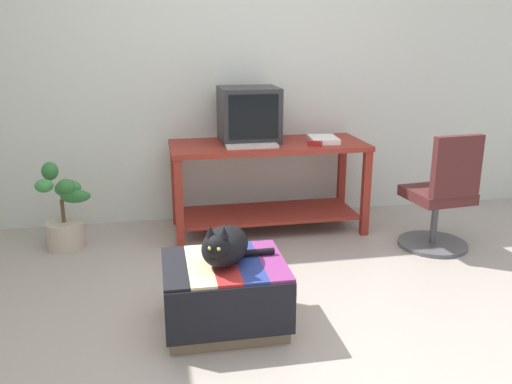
{
  "coord_description": "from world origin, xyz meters",
  "views": [
    {
      "loc": [
        -0.69,
        -2.54,
        1.56
      ],
      "look_at": [
        -0.04,
        0.85,
        0.55
      ],
      "focal_mm": 37.83,
      "sensor_mm": 36.0,
      "label": 1
    }
  ],
  "objects_px": {
    "keyboard": "(252,146)",
    "cat": "(225,246)",
    "office_chair": "(441,200)",
    "tv_monitor": "(249,115)",
    "potted_plant": "(64,217)",
    "desk": "(268,171)",
    "book": "(323,139)",
    "stapler": "(315,143)",
    "ottoman_with_blanket": "(225,294)"
  },
  "relations": [
    {
      "from": "keyboard",
      "to": "cat",
      "type": "relative_size",
      "value": 0.85
    },
    {
      "from": "office_chair",
      "to": "tv_monitor",
      "type": "bearing_deg",
      "value": -36.33
    },
    {
      "from": "tv_monitor",
      "to": "potted_plant",
      "type": "xyz_separation_m",
      "value": [
        -1.45,
        -0.21,
        -0.69
      ]
    },
    {
      "from": "desk",
      "to": "book",
      "type": "bearing_deg",
      "value": -6.17
    },
    {
      "from": "keyboard",
      "to": "stapler",
      "type": "relative_size",
      "value": 3.64
    },
    {
      "from": "ottoman_with_blanket",
      "to": "office_chair",
      "type": "relative_size",
      "value": 0.74
    },
    {
      "from": "potted_plant",
      "to": "keyboard",
      "type": "bearing_deg",
      "value": -1.5
    },
    {
      "from": "desk",
      "to": "stapler",
      "type": "bearing_deg",
      "value": -29.03
    },
    {
      "from": "book",
      "to": "cat",
      "type": "bearing_deg",
      "value": -119.86
    },
    {
      "from": "desk",
      "to": "potted_plant",
      "type": "xyz_separation_m",
      "value": [
        -1.59,
        -0.11,
        -0.25
      ]
    },
    {
      "from": "ottoman_with_blanket",
      "to": "desk",
      "type": "bearing_deg",
      "value": 69.39
    },
    {
      "from": "tv_monitor",
      "to": "cat",
      "type": "height_order",
      "value": "tv_monitor"
    },
    {
      "from": "stapler",
      "to": "tv_monitor",
      "type": "bearing_deg",
      "value": 95.0
    },
    {
      "from": "book",
      "to": "office_chair",
      "type": "bearing_deg",
      "value": -35.41
    },
    {
      "from": "desk",
      "to": "keyboard",
      "type": "relative_size",
      "value": 3.9
    },
    {
      "from": "desk",
      "to": "ottoman_with_blanket",
      "type": "distance_m",
      "value": 1.6
    },
    {
      "from": "desk",
      "to": "potted_plant",
      "type": "distance_m",
      "value": 1.61
    },
    {
      "from": "cat",
      "to": "potted_plant",
      "type": "distance_m",
      "value": 1.74
    },
    {
      "from": "tv_monitor",
      "to": "office_chair",
      "type": "xyz_separation_m",
      "value": [
        1.31,
        -0.76,
        -0.55
      ]
    },
    {
      "from": "book",
      "to": "office_chair",
      "type": "xyz_separation_m",
      "value": [
        0.73,
        -0.62,
        -0.36
      ]
    },
    {
      "from": "desk",
      "to": "cat",
      "type": "bearing_deg",
      "value": -110.88
    },
    {
      "from": "keyboard",
      "to": "book",
      "type": "height_order",
      "value": "book"
    },
    {
      "from": "book",
      "to": "potted_plant",
      "type": "relative_size",
      "value": 0.44
    },
    {
      "from": "keyboard",
      "to": "book",
      "type": "bearing_deg",
      "value": 9.29
    },
    {
      "from": "book",
      "to": "office_chair",
      "type": "distance_m",
      "value": 1.02
    },
    {
      "from": "book",
      "to": "ottoman_with_blanket",
      "type": "distance_m",
      "value": 1.83
    },
    {
      "from": "ottoman_with_blanket",
      "to": "potted_plant",
      "type": "height_order",
      "value": "potted_plant"
    },
    {
      "from": "book",
      "to": "desk",
      "type": "bearing_deg",
      "value": 179.16
    },
    {
      "from": "potted_plant",
      "to": "ottoman_with_blanket",
      "type": "bearing_deg",
      "value": -52.78
    },
    {
      "from": "book",
      "to": "office_chair",
      "type": "relative_size",
      "value": 0.32
    },
    {
      "from": "keyboard",
      "to": "stapler",
      "type": "bearing_deg",
      "value": -4.37
    },
    {
      "from": "ottoman_with_blanket",
      "to": "keyboard",
      "type": "bearing_deg",
      "value": 73.47
    },
    {
      "from": "keyboard",
      "to": "potted_plant",
      "type": "height_order",
      "value": "keyboard"
    },
    {
      "from": "cat",
      "to": "tv_monitor",
      "type": "bearing_deg",
      "value": 98.39
    },
    {
      "from": "tv_monitor",
      "to": "ottoman_with_blanket",
      "type": "distance_m",
      "value": 1.79
    },
    {
      "from": "office_chair",
      "to": "ottoman_with_blanket",
      "type": "bearing_deg",
      "value": 18.89
    },
    {
      "from": "cat",
      "to": "stapler",
      "type": "distance_m",
      "value": 1.6
    },
    {
      "from": "potted_plant",
      "to": "stapler",
      "type": "distance_m",
      "value": 1.99
    },
    {
      "from": "ottoman_with_blanket",
      "to": "potted_plant",
      "type": "bearing_deg",
      "value": 127.22
    },
    {
      "from": "desk",
      "to": "tv_monitor",
      "type": "height_order",
      "value": "tv_monitor"
    },
    {
      "from": "book",
      "to": "tv_monitor",
      "type": "bearing_deg",
      "value": 171.04
    },
    {
      "from": "stapler",
      "to": "potted_plant",
      "type": "bearing_deg",
      "value": 123.53
    },
    {
      "from": "cat",
      "to": "potted_plant",
      "type": "relative_size",
      "value": 0.72
    },
    {
      "from": "potted_plant",
      "to": "tv_monitor",
      "type": "bearing_deg",
      "value": 8.11
    },
    {
      "from": "keyboard",
      "to": "ottoman_with_blanket",
      "type": "xyz_separation_m",
      "value": [
        -0.39,
        -1.32,
        -0.55
      ]
    },
    {
      "from": "tv_monitor",
      "to": "keyboard",
      "type": "relative_size",
      "value": 1.17
    },
    {
      "from": "desk",
      "to": "stapler",
      "type": "distance_m",
      "value": 0.45
    },
    {
      "from": "desk",
      "to": "tv_monitor",
      "type": "bearing_deg",
      "value": 143.83
    },
    {
      "from": "book",
      "to": "potted_plant",
      "type": "xyz_separation_m",
      "value": [
        -2.03,
        -0.06,
        -0.5
      ]
    },
    {
      "from": "ottoman_with_blanket",
      "to": "cat",
      "type": "distance_m",
      "value": 0.29
    }
  ]
}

